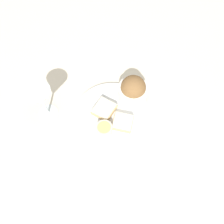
{
  "coord_description": "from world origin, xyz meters",
  "views": [
    {
      "loc": [
        0.37,
        0.12,
        0.78
      ],
      "look_at": [
        0.0,
        0.0,
        0.03
      ],
      "focal_mm": 35.0,
      "sensor_mm": 36.0,
      "label": 1
    }
  ],
  "objects_px": {
    "wine_glass": "(40,98)",
    "fork": "(178,110)",
    "sauce_ramekin": "(104,129)",
    "cheese_toast_near": "(104,109)",
    "salad_bowl": "(133,90)",
    "cheese_toast_far": "(123,122)"
  },
  "relations": [
    {
      "from": "wine_glass",
      "to": "fork",
      "type": "distance_m",
      "value": 0.53
    },
    {
      "from": "sauce_ramekin",
      "to": "fork",
      "type": "xyz_separation_m",
      "value": [
        -0.18,
        0.25,
        -0.03
      ]
    },
    {
      "from": "sauce_ramekin",
      "to": "wine_glass",
      "type": "bearing_deg",
      "value": -93.05
    },
    {
      "from": "sauce_ramekin",
      "to": "cheese_toast_near",
      "type": "xyz_separation_m",
      "value": [
        -0.08,
        -0.03,
        -0.01
      ]
    },
    {
      "from": "salad_bowl",
      "to": "sauce_ramekin",
      "type": "relative_size",
      "value": 1.89
    },
    {
      "from": "sauce_ramekin",
      "to": "cheese_toast_near",
      "type": "distance_m",
      "value": 0.09
    },
    {
      "from": "sauce_ramekin",
      "to": "salad_bowl",
      "type": "bearing_deg",
      "value": 161.55
    },
    {
      "from": "sauce_ramekin",
      "to": "cheese_toast_far",
      "type": "xyz_separation_m",
      "value": [
        -0.05,
        0.06,
        -0.01
      ]
    },
    {
      "from": "sauce_ramekin",
      "to": "wine_glass",
      "type": "xyz_separation_m",
      "value": [
        -0.01,
        -0.24,
        0.08
      ]
    },
    {
      "from": "salad_bowl",
      "to": "wine_glass",
      "type": "xyz_separation_m",
      "value": [
        0.17,
        -0.3,
        0.05
      ]
    },
    {
      "from": "salad_bowl",
      "to": "sauce_ramekin",
      "type": "xyz_separation_m",
      "value": [
        0.18,
        -0.06,
        -0.03
      ]
    },
    {
      "from": "cheese_toast_far",
      "to": "wine_glass",
      "type": "distance_m",
      "value": 0.32
    },
    {
      "from": "fork",
      "to": "cheese_toast_far",
      "type": "bearing_deg",
      "value": -55.65
    },
    {
      "from": "sauce_ramekin",
      "to": "cheese_toast_near",
      "type": "height_order",
      "value": "sauce_ramekin"
    },
    {
      "from": "salad_bowl",
      "to": "wine_glass",
      "type": "distance_m",
      "value": 0.35
    },
    {
      "from": "cheese_toast_near",
      "to": "wine_glass",
      "type": "xyz_separation_m",
      "value": [
        0.07,
        -0.21,
        0.09
      ]
    },
    {
      "from": "cheese_toast_near",
      "to": "wine_glass",
      "type": "bearing_deg",
      "value": -72.02
    },
    {
      "from": "wine_glass",
      "to": "sauce_ramekin",
      "type": "bearing_deg",
      "value": 86.95
    },
    {
      "from": "salad_bowl",
      "to": "fork",
      "type": "bearing_deg",
      "value": 90.8
    },
    {
      "from": "cheese_toast_near",
      "to": "fork",
      "type": "bearing_deg",
      "value": 109.61
    },
    {
      "from": "cheese_toast_far",
      "to": "wine_glass",
      "type": "relative_size",
      "value": 0.49
    },
    {
      "from": "cheese_toast_far",
      "to": "fork",
      "type": "height_order",
      "value": "cheese_toast_far"
    }
  ]
}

